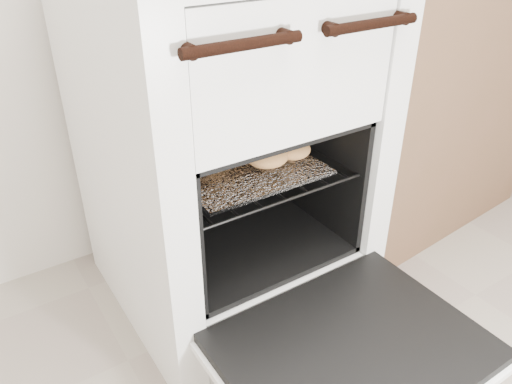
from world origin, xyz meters
TOP-DOWN VIEW (x-y plane):
  - stove at (0.04, 1.14)m, footprint 0.64×0.71m
  - oven_door at (0.04, 0.61)m, footprint 0.57×0.45m
  - oven_rack at (0.04, 1.07)m, footprint 0.46×0.45m
  - foil_sheet at (0.04, 1.05)m, footprint 0.36×0.32m
  - baked_rolls at (0.04, 1.08)m, footprint 0.41×0.26m
  - counter at (0.83, 1.24)m, footprint 0.93×0.66m

SIDE VIEW (x-z plane):
  - oven_door at x=0.04m, z-range 0.19..0.23m
  - counter at x=0.83m, z-range 0.00..0.89m
  - oven_rack at x=0.04m, z-range 0.46..0.47m
  - foil_sheet at x=0.04m, z-range 0.47..0.48m
  - stove at x=0.04m, z-range -0.01..0.97m
  - baked_rolls at x=0.04m, z-range 0.47..0.53m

